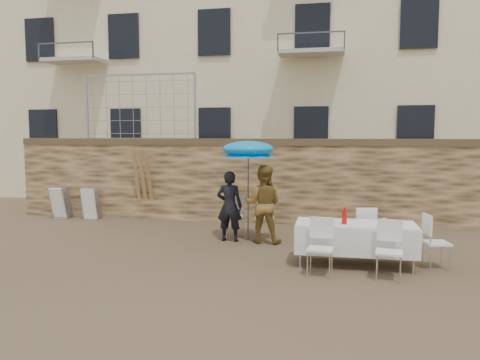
% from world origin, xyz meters
% --- Properties ---
extents(ground, '(80.00, 80.00, 0.00)m').
position_xyz_m(ground, '(0.00, 0.00, 0.00)').
color(ground, brown).
rests_on(ground, ground).
extents(stone_wall, '(13.00, 0.50, 2.20)m').
position_xyz_m(stone_wall, '(0.00, 5.00, 1.10)').
color(stone_wall, olive).
rests_on(stone_wall, ground).
extents(apartment_building, '(20.00, 8.00, 15.00)m').
position_xyz_m(apartment_building, '(0.00, 12.00, 7.50)').
color(apartment_building, beige).
rests_on(apartment_building, ground).
extents(chain_link_fence, '(3.20, 0.06, 1.80)m').
position_xyz_m(chain_link_fence, '(-3.00, 5.00, 3.10)').
color(chain_link_fence, gray).
rests_on(chain_link_fence, stone_wall).
extents(man_suit, '(0.57, 0.38, 1.56)m').
position_xyz_m(man_suit, '(0.09, 2.58, 0.78)').
color(man_suit, black).
rests_on(man_suit, ground).
extents(woman_dress, '(0.85, 0.68, 1.69)m').
position_xyz_m(woman_dress, '(0.84, 2.58, 0.85)').
color(woman_dress, '#A87A33').
rests_on(woman_dress, ground).
extents(umbrella, '(1.18, 1.18, 2.08)m').
position_xyz_m(umbrella, '(0.49, 2.68, 1.97)').
color(umbrella, '#3F3F44').
rests_on(umbrella, ground).
extents(couple_chair_left, '(0.60, 0.60, 0.96)m').
position_xyz_m(couple_chair_left, '(0.09, 3.13, 0.48)').
color(couple_chair_left, white).
rests_on(couple_chair_left, ground).
extents(couple_chair_right, '(0.55, 0.55, 0.96)m').
position_xyz_m(couple_chair_right, '(0.79, 3.13, 0.48)').
color(couple_chair_right, white).
rests_on(couple_chair_right, ground).
extents(banquet_table, '(2.10, 0.85, 0.78)m').
position_xyz_m(banquet_table, '(2.72, 1.13, 0.73)').
color(banquet_table, silver).
rests_on(banquet_table, ground).
extents(soda_bottle, '(0.09, 0.09, 0.26)m').
position_xyz_m(soda_bottle, '(2.52, 0.98, 0.91)').
color(soda_bottle, red).
rests_on(soda_bottle, banquet_table).
extents(table_chair_front_left, '(0.53, 0.53, 0.96)m').
position_xyz_m(table_chair_front_left, '(2.12, 0.38, 0.48)').
color(table_chair_front_left, white).
rests_on(table_chair_front_left, ground).
extents(table_chair_front_right, '(0.54, 0.54, 0.96)m').
position_xyz_m(table_chair_front_right, '(3.22, 0.38, 0.48)').
color(table_chair_front_right, white).
rests_on(table_chair_front_right, ground).
extents(table_chair_back, '(0.57, 0.57, 0.96)m').
position_xyz_m(table_chair_back, '(2.92, 1.93, 0.48)').
color(table_chair_back, white).
rests_on(table_chair_back, ground).
extents(table_chair_side, '(0.56, 0.56, 0.96)m').
position_xyz_m(table_chair_side, '(4.12, 1.23, 0.48)').
color(table_chair_side, white).
rests_on(table_chair_side, ground).
extents(chair_stack_left, '(0.46, 0.47, 0.92)m').
position_xyz_m(chair_stack_left, '(-5.16, 4.55, 0.46)').
color(chair_stack_left, white).
rests_on(chair_stack_left, ground).
extents(chair_stack_right, '(0.46, 0.40, 0.92)m').
position_xyz_m(chair_stack_right, '(-4.26, 4.55, 0.46)').
color(chair_stack_right, white).
rests_on(chair_stack_right, ground).
extents(wood_planks, '(0.70, 0.20, 2.00)m').
position_xyz_m(wood_planks, '(-2.66, 4.62, 1.00)').
color(wood_planks, '#A37749').
rests_on(wood_planks, ground).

